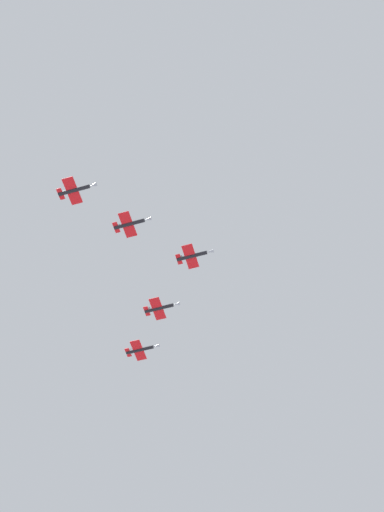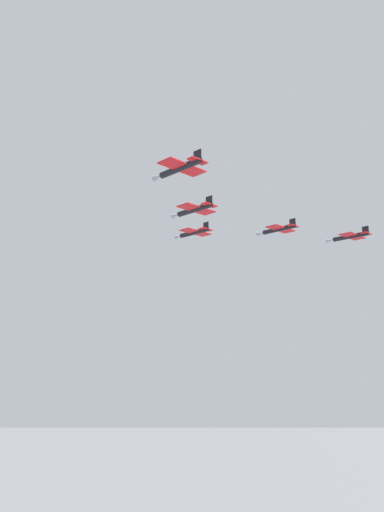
{
  "view_description": "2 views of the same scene",
  "coord_description": "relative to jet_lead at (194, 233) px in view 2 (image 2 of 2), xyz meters",
  "views": [
    {
      "loc": [
        84.04,
        -42.31,
        2.65
      ],
      "look_at": [
        -9.97,
        -10.07,
        177.92
      ],
      "focal_mm": 43.13,
      "sensor_mm": 36.0,
      "label": 1
    },
    {
      "loc": [
        -131.24,
        -31.65,
        144.57
      ],
      "look_at": [
        6.25,
        -6.47,
        175.0
      ],
      "focal_mm": 33.01,
      "sensor_mm": 36.0,
      "label": 2
    }
  ],
  "objects": [
    {
      "name": "jet_lead",
      "position": [
        0.0,
        0.0,
        0.0
      ],
      "size": [
        9.71,
        11.77,
        2.65
      ],
      "rotation": [
        0.0,
        0.0,
        5.68
      ],
      "color": "black"
    },
    {
      "name": "jet_port_inner",
      "position": [
        -22.66,
        -4.16,
        -0.93
      ],
      "size": [
        9.71,
        11.77,
        2.65
      ],
      "rotation": [
        0.0,
        0.0,
        5.68
      ],
      "color": "black"
    },
    {
      "name": "jet_starboard_inner",
      "position": [
        4.13,
        -22.66,
        0.93
      ],
      "size": [
        9.71,
        11.77,
        2.65
      ],
      "rotation": [
        0.0,
        0.0,
        5.68
      ],
      "color": "black"
    },
    {
      "name": "jet_port_outer",
      "position": [
        -43.1,
        -5.11,
        0.39
      ],
      "size": [
        9.71,
        11.77,
        2.65
      ],
      "rotation": [
        0.0,
        0.0,
        5.68
      ],
      "color": "black"
    },
    {
      "name": "jet_starboard_outer",
      "position": [
        10.47,
        -42.12,
        -0.39
      ],
      "size": [
        9.71,
        11.77,
        2.65
      ],
      "rotation": [
        0.0,
        0.0,
        5.68
      ],
      "color": "black"
    }
  ]
}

